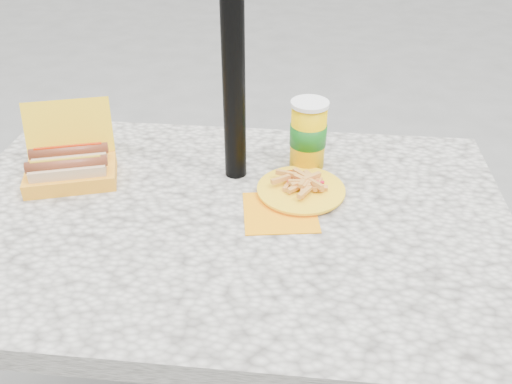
# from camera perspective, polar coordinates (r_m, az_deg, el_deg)

# --- Properties ---
(picnic_table) EXTENTS (1.20, 0.80, 0.75)m
(picnic_table) POSITION_cam_1_polar(r_m,az_deg,el_deg) (1.21, -3.06, -6.35)
(picnic_table) COLOR beige
(picnic_table) RESTS_ON ground
(umbrella_pole) EXTENTS (0.05, 0.05, 2.20)m
(umbrella_pole) POSITION_cam_1_polar(r_m,az_deg,el_deg) (1.14, -2.50, 17.20)
(umbrella_pole) COLOR black
(umbrella_pole) RESTS_ON ground
(hotdog_box) EXTENTS (0.24, 0.23, 0.16)m
(hotdog_box) POSITION_cam_1_polar(r_m,az_deg,el_deg) (1.31, -18.96, 2.60)
(hotdog_box) COLOR yellow
(hotdog_box) RESTS_ON picnic_table
(fries_plate) EXTENTS (0.23, 0.26, 0.04)m
(fries_plate) POSITION_cam_1_polar(r_m,az_deg,el_deg) (1.20, 4.59, 0.19)
(fries_plate) COLOR #FF9709
(fries_plate) RESTS_ON picnic_table
(soda_cup) EXTENTS (0.09, 0.09, 0.17)m
(soda_cup) POSITION_cam_1_polar(r_m,az_deg,el_deg) (1.28, 5.51, 6.07)
(soda_cup) COLOR #FCC100
(soda_cup) RESTS_ON picnic_table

